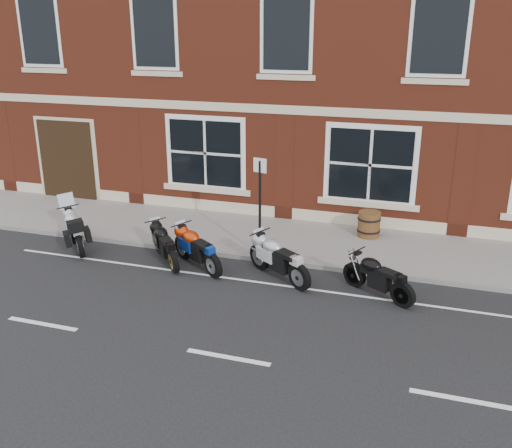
# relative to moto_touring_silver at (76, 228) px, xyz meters

# --- Properties ---
(ground) EXTENTS (80.00, 80.00, 0.00)m
(ground) POSITION_rel_moto_touring_silver_xyz_m (5.77, -0.84, -0.55)
(ground) COLOR black
(ground) RESTS_ON ground
(sidewalk) EXTENTS (30.00, 3.00, 0.12)m
(sidewalk) POSITION_rel_moto_touring_silver_xyz_m (5.77, 2.16, -0.49)
(sidewalk) COLOR slate
(sidewalk) RESTS_ON ground
(kerb) EXTENTS (30.00, 0.16, 0.12)m
(kerb) POSITION_rel_moto_touring_silver_xyz_m (5.77, 0.58, -0.49)
(kerb) COLOR slate
(kerb) RESTS_ON ground
(pub_building) EXTENTS (24.00, 12.00, 12.00)m
(pub_building) POSITION_rel_moto_touring_silver_xyz_m (5.77, 9.66, 5.45)
(pub_building) COLOR maroon
(pub_building) RESTS_ON ground
(moto_touring_silver) EXTENTS (1.48, 1.63, 1.36)m
(moto_touring_silver) POSITION_rel_moto_touring_silver_xyz_m (0.00, 0.00, 0.00)
(moto_touring_silver) COLOR black
(moto_touring_silver) RESTS_ON ground
(moto_sport_red) EXTENTS (1.75, 1.31, 0.93)m
(moto_sport_red) POSITION_rel_moto_touring_silver_xyz_m (3.63, -0.24, -0.02)
(moto_sport_red) COLOR black
(moto_sport_red) RESTS_ON ground
(moto_sport_black) EXTENTS (1.42, 1.56, 0.89)m
(moto_sport_black) POSITION_rel_moto_touring_silver_xyz_m (2.74, -0.18, -0.04)
(moto_sport_black) COLOR black
(moto_sport_black) RESTS_ON ground
(moto_sport_silver) EXTENTS (1.81, 1.33, 0.96)m
(moto_sport_silver) POSITION_rel_moto_touring_silver_xyz_m (5.72, -0.27, -0.01)
(moto_sport_silver) COLOR black
(moto_sport_silver) RESTS_ON ground
(moto_naked_black) EXTENTS (1.69, 1.13, 0.87)m
(moto_naked_black) POSITION_rel_moto_touring_silver_xyz_m (8.04, -0.48, -0.06)
(moto_naked_black) COLOR black
(moto_naked_black) RESTS_ON ground
(barrel_planter) EXTENTS (0.64, 0.64, 0.71)m
(barrel_planter) POSITION_rel_moto_touring_silver_xyz_m (7.43, 2.90, -0.08)
(barrel_planter) COLOR #4F2515
(barrel_planter) RESTS_ON sidewalk
(parking_sign) EXTENTS (0.35, 0.11, 2.53)m
(parking_sign) POSITION_rel_moto_touring_silver_xyz_m (4.95, 0.71, 1.02)
(parking_sign) COLOR black
(parking_sign) RESTS_ON sidewalk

